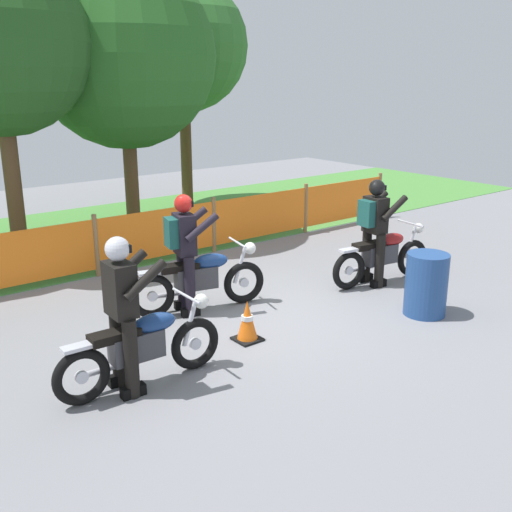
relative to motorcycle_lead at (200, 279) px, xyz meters
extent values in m
cube|color=gray|center=(0.66, -0.62, -0.47)|extent=(24.00, 24.00, 0.02)
cube|color=#4C8C3D|center=(0.66, 5.01, -0.45)|extent=(24.00, 5.35, 0.01)
cylinder|color=olive|center=(-0.51, 2.34, 0.07)|extent=(0.08, 0.08, 1.05)
cylinder|color=olive|center=(1.83, 2.34, 0.07)|extent=(0.08, 0.08, 1.05)
cylinder|color=olive|center=(4.18, 2.34, 0.07)|extent=(0.08, 0.08, 1.05)
cylinder|color=olive|center=(6.53, 2.34, 0.07)|extent=(0.08, 0.08, 1.05)
cube|color=orange|center=(-1.69, 2.34, 0.09)|extent=(2.27, 0.02, 0.85)
cube|color=orange|center=(0.66, 2.34, 0.09)|extent=(2.27, 0.02, 0.85)
cube|color=orange|center=(3.01, 2.34, 0.09)|extent=(2.27, 0.02, 0.85)
cube|color=orange|center=(5.35, 2.34, 0.09)|extent=(2.27, 0.02, 0.85)
cylinder|color=brown|center=(-1.28, 3.84, 0.88)|extent=(0.28, 0.28, 2.67)
cylinder|color=brown|center=(1.17, 4.29, 0.71)|extent=(0.28, 0.28, 2.34)
sphere|color=#286023|center=(1.17, 4.29, 3.12)|extent=(3.55, 3.55, 3.55)
cylinder|color=brown|center=(3.72, 6.29, 0.94)|extent=(0.28, 0.28, 2.81)
sphere|color=#33702D|center=(3.72, 6.29, 3.45)|extent=(3.16, 3.16, 3.16)
torus|color=black|center=(0.65, -0.16, -0.15)|extent=(0.63, 0.25, 0.63)
cylinder|color=silver|center=(0.65, -0.16, -0.15)|extent=(0.15, 0.09, 0.14)
torus|color=black|center=(-0.68, 0.16, -0.15)|extent=(0.63, 0.25, 0.63)
cylinder|color=silver|center=(-0.68, 0.16, -0.15)|extent=(0.15, 0.09, 0.14)
cube|color=#38383D|center=(-0.06, 0.01, 0.03)|extent=(0.63, 0.36, 0.31)
ellipsoid|color=navy|center=(0.16, -0.04, 0.25)|extent=(0.55, 0.35, 0.22)
cube|color=black|center=(-0.30, 0.07, 0.22)|extent=(0.58, 0.34, 0.10)
cube|color=silver|center=(-0.68, 0.16, 0.20)|extent=(0.38, 0.23, 0.04)
cylinder|color=silver|center=(0.60, -0.14, 0.14)|extent=(0.23, 0.11, 0.56)
sphere|color=white|center=(0.75, -0.18, 0.36)|extent=(0.21, 0.21, 0.18)
cylinder|color=silver|center=(0.56, -0.14, 0.47)|extent=(0.17, 0.58, 0.03)
cylinder|color=silver|center=(-0.32, 0.21, -0.21)|extent=(0.54, 0.19, 0.07)
torus|color=black|center=(3.62, -0.88, -0.15)|extent=(0.62, 0.19, 0.61)
cylinder|color=silver|center=(3.62, -0.88, -0.15)|extent=(0.14, 0.07, 0.13)
torus|color=black|center=(2.29, -0.70, -0.15)|extent=(0.62, 0.19, 0.61)
cylinder|color=silver|center=(2.29, -0.70, -0.15)|extent=(0.14, 0.07, 0.13)
cube|color=#38383D|center=(2.91, -0.79, 0.02)|extent=(0.60, 0.30, 0.31)
ellipsoid|color=maroon|center=(3.12, -0.82, 0.23)|extent=(0.52, 0.29, 0.21)
cube|color=black|center=(2.67, -0.75, 0.20)|extent=(0.56, 0.28, 0.10)
cube|color=silver|center=(2.29, -0.70, 0.18)|extent=(0.36, 0.20, 0.04)
cylinder|color=silver|center=(3.56, -0.87, 0.12)|extent=(0.23, 0.08, 0.54)
sphere|color=white|center=(3.71, -0.90, 0.34)|extent=(0.19, 0.19, 0.17)
cylinder|color=silver|center=(3.52, -0.87, 0.45)|extent=(0.11, 0.57, 0.03)
cylinder|color=silver|center=(2.64, -0.61, -0.21)|extent=(0.53, 0.14, 0.07)
torus|color=black|center=(-1.03, -1.47, -0.16)|extent=(0.61, 0.12, 0.61)
cylinder|color=silver|center=(-1.03, -1.47, -0.16)|extent=(0.13, 0.06, 0.13)
torus|color=black|center=(-2.36, -1.42, -0.16)|extent=(0.61, 0.12, 0.61)
cylinder|color=silver|center=(-2.36, -1.42, -0.16)|extent=(0.13, 0.06, 0.13)
cube|color=#38383D|center=(-1.74, -1.44, 0.02)|extent=(0.58, 0.25, 0.30)
ellipsoid|color=navy|center=(-1.52, -1.45, 0.22)|extent=(0.50, 0.24, 0.21)
cube|color=black|center=(-1.98, -1.44, 0.20)|extent=(0.54, 0.23, 0.09)
cube|color=silver|center=(-2.36, -1.42, 0.18)|extent=(0.35, 0.16, 0.04)
cylinder|color=silver|center=(-1.09, -1.47, 0.12)|extent=(0.22, 0.06, 0.54)
sphere|color=white|center=(-0.94, -1.47, 0.34)|extent=(0.18, 0.18, 0.17)
cylinder|color=silver|center=(-1.13, -1.46, 0.44)|extent=(0.05, 0.57, 0.03)
cylinder|color=silver|center=(-2.02, -1.30, -0.22)|extent=(0.52, 0.08, 0.07)
cylinder|color=black|center=(-0.17, 0.20, -0.03)|extent=(0.18, 0.18, 0.86)
cube|color=black|center=(-0.17, 0.20, -0.40)|extent=(0.28, 0.17, 0.12)
cylinder|color=black|center=(-0.24, -0.11, -0.03)|extent=(0.18, 0.18, 0.86)
cube|color=black|center=(-0.24, -0.11, -0.40)|extent=(0.28, 0.17, 0.12)
cube|color=black|center=(-0.20, 0.05, 0.68)|extent=(0.32, 0.41, 0.56)
cylinder|color=black|center=(0.02, 0.22, 0.80)|extent=(0.49, 0.21, 0.38)
cylinder|color=black|center=(-0.08, -0.21, 0.80)|extent=(0.49, 0.21, 0.38)
sphere|color=red|center=(-0.20, 0.05, 1.11)|extent=(0.30, 0.30, 0.25)
cube|color=black|center=(-0.11, 0.02, 1.11)|extent=(0.07, 0.18, 0.08)
cube|color=#194C47|center=(-0.37, 0.09, 0.72)|extent=(0.22, 0.31, 0.40)
cylinder|color=black|center=(2.79, -0.61, -0.03)|extent=(0.17, 0.17, 0.86)
cube|color=black|center=(2.79, -0.61, -0.40)|extent=(0.27, 0.14, 0.12)
cylinder|color=black|center=(2.74, -0.92, -0.03)|extent=(0.17, 0.17, 0.86)
cube|color=black|center=(2.74, -0.92, -0.40)|extent=(0.27, 0.14, 0.12)
cube|color=black|center=(2.76, -0.77, 0.68)|extent=(0.29, 0.39, 0.56)
cylinder|color=black|center=(2.97, -0.57, 0.80)|extent=(0.49, 0.16, 0.38)
cylinder|color=black|center=(2.91, -1.01, 0.80)|extent=(0.49, 0.16, 0.38)
sphere|color=black|center=(2.76, -0.77, 1.11)|extent=(0.28, 0.28, 0.25)
cube|color=black|center=(2.86, -0.78, 1.11)|extent=(0.05, 0.18, 0.08)
cube|color=#194C47|center=(2.60, -0.74, 0.72)|extent=(0.20, 0.30, 0.40)
cylinder|color=black|center=(-1.88, -1.28, -0.03)|extent=(0.15, 0.15, 0.86)
cube|color=black|center=(-1.88, -1.28, -0.40)|extent=(0.26, 0.12, 0.12)
cylinder|color=black|center=(-1.89, -1.60, -0.03)|extent=(0.15, 0.15, 0.86)
cube|color=black|center=(-1.89, -1.60, -0.40)|extent=(0.26, 0.12, 0.12)
cube|color=black|center=(-1.88, -1.44, 0.68)|extent=(0.25, 0.37, 0.56)
cylinder|color=black|center=(-1.70, -1.23, 0.80)|extent=(0.49, 0.12, 0.38)
cylinder|color=black|center=(-1.71, -1.67, 0.80)|extent=(0.49, 0.12, 0.38)
sphere|color=silver|center=(-1.88, -1.44, 1.11)|extent=(0.26, 0.26, 0.25)
cube|color=black|center=(-1.78, -1.44, 1.11)|extent=(0.04, 0.18, 0.08)
cube|color=black|center=(-0.11, -1.23, -0.44)|extent=(0.32, 0.32, 0.03)
cone|color=orange|center=(-0.11, -1.23, -0.18)|extent=(0.26, 0.26, 0.50)
cylinder|color=white|center=(-0.11, -1.23, -0.15)|extent=(0.15, 0.15, 0.06)
cylinder|color=navy|center=(2.37, -2.08, -0.02)|extent=(0.58, 0.58, 0.88)
camera|label=1|loc=(-4.34, -6.78, 2.75)|focal=42.16mm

